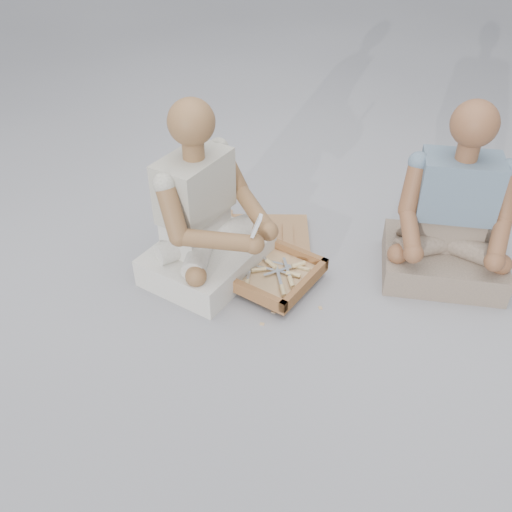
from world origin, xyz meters
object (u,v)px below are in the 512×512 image
at_px(tool_tray, 263,269).
at_px(companion, 451,222).
at_px(carved_panel, 258,235).
at_px(craftsman, 204,220).

xyz_separation_m(tool_tray, companion, (0.79, 0.38, 0.23)).
relative_size(carved_panel, tool_tray, 0.94).
height_order(carved_panel, tool_tray, tool_tray).
distance_m(craftsman, companion, 1.14).
height_order(tool_tray, companion, companion).
distance_m(tool_tray, companion, 0.90).
distance_m(tool_tray, craftsman, 0.37).
distance_m(carved_panel, companion, 0.98).
relative_size(tool_tray, craftsman, 0.65).
xyz_separation_m(craftsman, companion, (1.06, 0.42, -0.01)).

